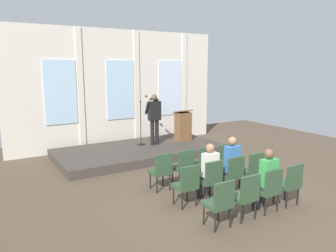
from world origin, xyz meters
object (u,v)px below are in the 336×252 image
at_px(chair_r0_c2, 204,161).
at_px(chair_r1_c1, 211,178).
at_px(chair_r1_c2, 233,173).
at_px(audience_r2_c2, 266,177).
at_px(chair_r0_c1, 184,165).
at_px(audience_r1_c2, 231,162).
at_px(chair_r1_c3, 253,168).
at_px(audience_r1_c1, 209,169).
at_px(chair_r2_c3, 290,182).
at_px(speaker, 154,116).
at_px(chair_r2_c1, 246,194).
at_px(chair_r0_c0, 161,169).
at_px(mic_stand, 141,135).
at_px(chair_r2_c0, 220,201).
at_px(chair_r0_c3, 223,158).
at_px(lectern, 183,126).
at_px(chair_r2_c2, 269,188).

height_order(chair_r0_c2, chair_r1_c1, same).
bearing_deg(chair_r1_c2, audience_r2_c2, -90.00).
height_order(chair_r1_c1, chair_r1_c2, same).
height_order(chair_r0_c1, audience_r1_c2, audience_r1_c2).
bearing_deg(audience_r2_c2, chair_r1_c3, 57.35).
height_order(audience_r1_c1, chair_r2_c3, audience_r1_c1).
bearing_deg(chair_r1_c3, audience_r1_c1, 176.36).
xyz_separation_m(speaker, chair_r2_c1, (-0.93, -5.43, -0.77)).
bearing_deg(chair_r0_c1, chair_r1_c1, -90.00).
bearing_deg(chair_r0_c0, chair_r2_c3, -48.32).
bearing_deg(audience_r2_c2, chair_r0_c0, 121.65).
relative_size(chair_r0_c2, chair_r1_c3, 1.00).
xyz_separation_m(chair_r0_c0, chair_r2_c1, (0.65, -2.17, 0.00)).
relative_size(mic_stand, chair_r2_c0, 1.65).
distance_m(chair_r0_c3, audience_r1_c1, 1.65).
relative_size(audience_r1_c1, chair_r2_c3, 1.39).
bearing_deg(lectern, audience_r2_c2, -105.71).
bearing_deg(chair_r1_c2, mic_stand, 91.48).
xyz_separation_m(chair_r0_c0, chair_r0_c3, (1.94, 0.00, 0.00)).
xyz_separation_m(mic_stand, chair_r0_c1, (-0.53, -3.49, -0.07)).
xyz_separation_m(chair_r1_c1, chair_r1_c2, (0.65, 0.00, 0.00)).
distance_m(audience_r1_c1, audience_r2_c2, 1.27).
distance_m(chair_r0_c1, chair_r0_c3, 1.29).
height_order(chair_r1_c2, audience_r1_c2, audience_r1_c2).
relative_size(chair_r1_c2, chair_r2_c3, 1.00).
distance_m(lectern, chair_r2_c1, 5.87).
bearing_deg(chair_r0_c3, audience_r1_c1, -142.10).
height_order(chair_r0_c3, audience_r2_c2, audience_r2_c2).
height_order(chair_r0_c0, chair_r2_c0, same).
relative_size(chair_r1_c1, chair_r2_c3, 1.00).
height_order(chair_r0_c2, chair_r1_c2, same).
bearing_deg(chair_r0_c0, chair_r2_c2, -59.31).
bearing_deg(chair_r2_c3, chair_r2_c0, 180.00).
bearing_deg(audience_r1_c1, audience_r2_c2, -59.35).
distance_m(chair_r0_c0, chair_r2_c1, 2.27).
xyz_separation_m(speaker, chair_r1_c3, (0.36, -4.34, -0.77)).
bearing_deg(chair_r0_c2, chair_r1_c2, -90.00).
bearing_deg(audience_r1_c1, chair_r2_c0, -118.89).
bearing_deg(mic_stand, audience_r1_c1, -96.68).
bearing_deg(chair_r2_c2, chair_r1_c3, 59.31).
height_order(chair_r2_c1, chair_r2_c2, same).
bearing_deg(chair_r2_c0, chair_r1_c2, 40.11).
height_order(chair_r0_c3, chair_r2_c1, same).
relative_size(chair_r0_c1, chair_r2_c2, 1.00).
relative_size(chair_r0_c2, chair_r2_c1, 1.00).
bearing_deg(audience_r1_c1, chair_r0_c2, 57.29).
relative_size(lectern, chair_r2_c1, 1.23).
distance_m(mic_stand, chair_r0_c2, 3.49).
relative_size(speaker, chair_r0_c0, 1.88).
height_order(chair_r1_c3, chair_r2_c3, same).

